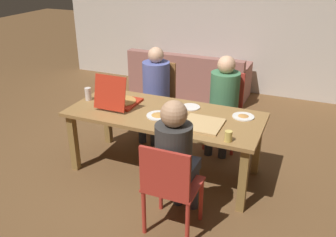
% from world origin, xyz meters
% --- Properties ---
extents(ground_plane, '(20.00, 20.00, 0.00)m').
position_xyz_m(ground_plane, '(0.00, 0.00, 0.00)').
color(ground_plane, brown).
extents(back_wall, '(6.52, 0.12, 2.66)m').
position_xyz_m(back_wall, '(0.00, 3.00, 1.33)').
color(back_wall, beige).
rests_on(back_wall, ground).
extents(dining_table, '(2.09, 0.89, 0.72)m').
position_xyz_m(dining_table, '(0.00, 0.00, 0.64)').
color(dining_table, olive).
rests_on(dining_table, ground).
extents(chair_0, '(0.42, 0.39, 0.95)m').
position_xyz_m(chair_0, '(0.44, 0.91, 0.51)').
color(chair_0, '#B73429').
rests_on(chair_0, ground).
extents(person_0, '(0.35, 0.50, 1.19)m').
position_xyz_m(person_0, '(0.44, 0.78, 0.71)').
color(person_0, '#2F3139').
rests_on(person_0, ground).
extents(chair_1, '(0.41, 0.41, 0.98)m').
position_xyz_m(chair_1, '(-0.46, 0.88, 0.53)').
color(chair_1, '#975F30').
rests_on(chair_1, ground).
extents(person_1, '(0.35, 0.49, 1.22)m').
position_xyz_m(person_1, '(-0.46, 0.75, 0.72)').
color(person_1, '#303848').
rests_on(person_1, ground).
extents(chair_2, '(0.46, 0.42, 0.89)m').
position_xyz_m(chair_2, '(0.44, -0.91, 0.51)').
color(chair_2, '#BB3428').
rests_on(chair_2, ground).
extents(person_2, '(0.31, 0.53, 1.24)m').
position_xyz_m(person_2, '(0.44, -0.76, 0.72)').
color(person_2, '#3A3E4D').
rests_on(person_2, ground).
extents(pizza_box_0, '(0.37, 0.47, 0.39)m').
position_xyz_m(pizza_box_0, '(-0.55, 0.01, 0.78)').
color(pizza_box_0, red).
rests_on(pizza_box_0, dining_table).
extents(pizza_box_1, '(0.39, 0.39, 0.02)m').
position_xyz_m(pizza_box_1, '(0.47, -0.13, 0.73)').
color(pizza_box_1, tan).
rests_on(pizza_box_1, dining_table).
extents(plate_0, '(0.26, 0.26, 0.03)m').
position_xyz_m(plate_0, '(-0.02, -0.10, 0.73)').
color(plate_0, white).
rests_on(plate_0, dining_table).
extents(plate_1, '(0.23, 0.23, 0.03)m').
position_xyz_m(plate_1, '(0.80, 0.22, 0.73)').
color(plate_1, white).
rests_on(plate_1, dining_table).
extents(plate_2, '(0.21, 0.21, 0.01)m').
position_xyz_m(plate_2, '(0.21, 0.25, 0.73)').
color(plate_2, white).
rests_on(plate_2, dining_table).
extents(drinking_glass_0, '(0.07, 0.07, 0.10)m').
position_xyz_m(drinking_glass_0, '(0.79, -0.36, 0.78)').
color(drinking_glass_0, '#DEC05B').
rests_on(drinking_glass_0, dining_table).
extents(drinking_glass_1, '(0.07, 0.07, 0.15)m').
position_xyz_m(drinking_glass_1, '(-0.96, -0.00, 0.80)').
color(drinking_glass_1, silver).
rests_on(drinking_glass_1, dining_table).
extents(couch, '(1.99, 0.79, 0.78)m').
position_xyz_m(couch, '(-0.58, 2.40, 0.28)').
color(couch, '#9C645A').
rests_on(couch, ground).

